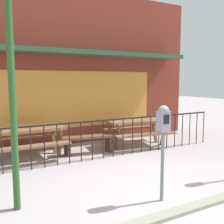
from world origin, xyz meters
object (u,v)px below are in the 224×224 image
patio_bench (88,141)px  street_lamp (10,35)px  picnic_table_right (137,125)px  parking_meter_far (163,128)px  picnic_table_left (27,135)px

patio_bench → street_lamp: bearing=-133.7°
picnic_table_right → parking_meter_far: parking_meter_far is taller
picnic_table_left → patio_bench: picnic_table_left is taller
picnic_table_left → picnic_table_right: same height
parking_meter_far → patio_bench: bearing=89.0°
picnic_table_left → picnic_table_right: size_ratio=0.93×
parking_meter_far → street_lamp: (-2.10, 0.81, 1.36)m
picnic_table_right → street_lamp: street_lamp is taller
parking_meter_far → picnic_table_left: bearing=113.5°
parking_meter_far → street_lamp: 2.63m
patio_bench → street_lamp: 3.81m
picnic_table_left → street_lamp: 3.25m
picnic_table_right → patio_bench: picnic_table_right is taller
picnic_table_left → picnic_table_right: (3.12, -0.17, 0.00)m
patio_bench → street_lamp: (-2.15, -2.25, 2.20)m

